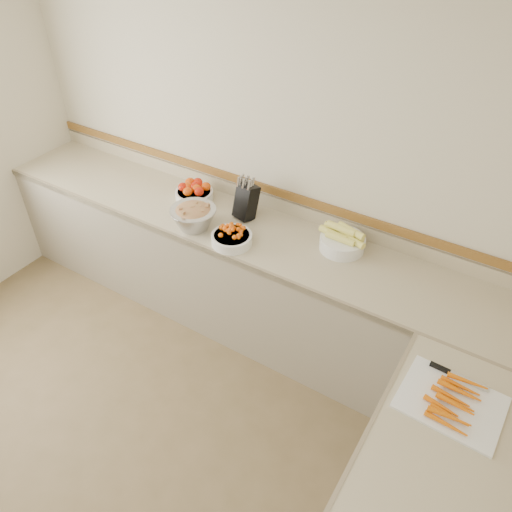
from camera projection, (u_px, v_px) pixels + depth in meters
The scene contains 9 objects.
ground_plane at pixel (82, 493), 2.89m from camera, with size 4.00×4.00×0.00m, color brown.
back_wall at pixel (263, 154), 3.40m from camera, with size 4.00×4.00×0.00m, color beige.
counter_back at pixel (239, 274), 3.72m from camera, with size 4.00×0.65×1.08m.
knife_block at pixel (246, 201), 3.45m from camera, with size 0.17×0.19×0.32m.
tomato_bowl at pixel (194, 192), 3.66m from camera, with size 0.28×0.28×0.14m.
cherry_tomato_bowl at pixel (232, 237), 3.25m from camera, with size 0.27×0.27×0.14m.
corn_bowl at pixel (343, 240), 3.20m from camera, with size 0.33×0.29×0.17m.
rhubarb_bowl at pixel (194, 216), 3.37m from camera, with size 0.32×0.32×0.18m.
cutting_board at pixel (451, 401), 2.31m from camera, with size 0.47×0.38×0.07m.
Camera 1 is at (1.60, -0.65, 2.89)m, focal length 35.00 mm.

